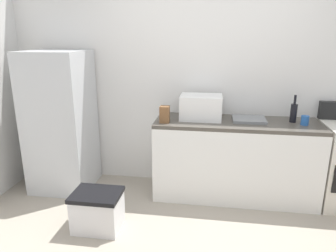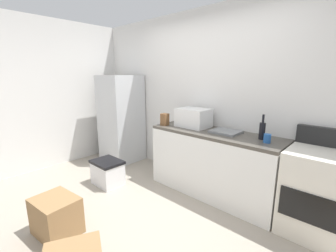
{
  "view_description": "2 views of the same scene",
  "coord_description": "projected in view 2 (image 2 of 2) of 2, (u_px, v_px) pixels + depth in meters",
  "views": [
    {
      "loc": [
        0.04,
        -2.18,
        1.82
      ],
      "look_at": [
        -0.46,
        1.17,
        0.82
      ],
      "focal_mm": 33.31,
      "sensor_mm": 36.0,
      "label": 1
    },
    {
      "loc": [
        1.83,
        -1.39,
        1.65
      ],
      "look_at": [
        -0.36,
        0.98,
        0.92
      ],
      "focal_mm": 24.09,
      "sensor_mm": 36.0,
      "label": 2
    }
  ],
  "objects": [
    {
      "name": "wall_left",
      "position": [
        41.0,
        96.0,
        3.9
      ],
      "size": [
        0.1,
        3.2,
        2.6
      ],
      "primitive_type": "cube",
      "color": "silver",
      "rests_on": "ground_plane"
    },
    {
      "name": "cardboard_box_large",
      "position": [
        56.0,
        216.0,
        2.37
      ],
      "size": [
        0.49,
        0.42,
        0.4
      ],
      "primitive_type": "cube",
      "rotation": [
        0.0,
        0.0,
        0.11
      ],
      "color": "olive",
      "rests_on": "ground_plane"
    },
    {
      "name": "sink_basin",
      "position": [
        226.0,
        132.0,
        2.98
      ],
      "size": [
        0.36,
        0.32,
        0.03
      ],
      "primitive_type": "cube",
      "color": "slate",
      "rests_on": "kitchen_counter"
    },
    {
      "name": "wall_back",
      "position": [
        211.0,
        99.0,
        3.4
      ],
      "size": [
        5.0,
        0.1,
        2.6
      ],
      "primitive_type": "cube",
      "color": "silver",
      "rests_on": "ground_plane"
    },
    {
      "name": "coffee_mug",
      "position": [
        267.0,
        138.0,
        2.54
      ],
      "size": [
        0.08,
        0.08,
        0.1
      ],
      "primitive_type": "cylinder",
      "color": "#2659A5",
      "rests_on": "kitchen_counter"
    },
    {
      "name": "stove_oven",
      "position": [
        316.0,
        192.0,
        2.33
      ],
      "size": [
        0.6,
        0.61,
        1.1
      ],
      "color": "silver",
      "rests_on": "ground_plane"
    },
    {
      "name": "ground_plane",
      "position": [
        133.0,
        223.0,
        2.57
      ],
      "size": [
        6.0,
        6.0,
        0.0
      ],
      "primitive_type": "plane",
      "color": "#9E9384"
    },
    {
      "name": "wine_bottle",
      "position": [
        262.0,
        130.0,
        2.66
      ],
      "size": [
        0.07,
        0.07,
        0.3
      ],
      "color": "black",
      "rests_on": "kitchen_counter"
    },
    {
      "name": "knife_block",
      "position": [
        165.0,
        119.0,
        3.42
      ],
      "size": [
        0.1,
        0.1,
        0.18
      ],
      "primitive_type": "cube",
      "color": "brown",
      "rests_on": "kitchen_counter"
    },
    {
      "name": "storage_bin",
      "position": [
        108.0,
        172.0,
        3.45
      ],
      "size": [
        0.46,
        0.36,
        0.38
      ],
      "color": "silver",
      "rests_on": "ground_plane"
    },
    {
      "name": "refrigerator",
      "position": [
        121.0,
        119.0,
        4.37
      ],
      "size": [
        0.68,
        0.66,
        1.65
      ],
      "primitive_type": "cube",
      "color": "silver",
      "rests_on": "ground_plane"
    },
    {
      "name": "microwave",
      "position": [
        193.0,
        118.0,
        3.31
      ],
      "size": [
        0.46,
        0.34,
        0.27
      ],
      "primitive_type": "cube",
      "color": "white",
      "rests_on": "kitchen_counter"
    },
    {
      "name": "kitchen_counter",
      "position": [
        213.0,
        163.0,
        3.13
      ],
      "size": [
        1.8,
        0.6,
        0.9
      ],
      "color": "white",
      "rests_on": "ground_plane"
    }
  ]
}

